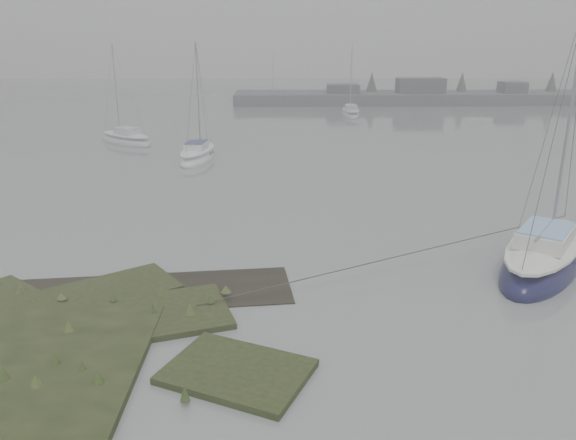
# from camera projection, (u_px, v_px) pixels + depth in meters

# --- Properties ---
(ground) EXTENTS (160.00, 160.00, 0.00)m
(ground) POSITION_uv_depth(u_px,v_px,m) (258.00, 149.00, 43.24)
(ground) COLOR slate
(ground) RESTS_ON ground
(far_shoreline) EXTENTS (60.00, 8.00, 4.15)m
(far_shoreline) POSITION_uv_depth(u_px,v_px,m) (470.00, 97.00, 73.77)
(far_shoreline) COLOR #4C4F51
(far_shoreline) RESTS_ON ground
(sailboat_main) EXTENTS (6.46, 7.53, 10.63)m
(sailboat_main) POSITION_uv_depth(u_px,v_px,m) (543.00, 259.00, 20.88)
(sailboat_main) COLOR #131237
(sailboat_main) RESTS_ON ground
(sailboat_white) EXTENTS (2.74, 6.27, 8.56)m
(sailboat_white) POSITION_uv_depth(u_px,v_px,m) (198.00, 156.00, 39.41)
(sailboat_white) COLOR white
(sailboat_white) RESTS_ON ground
(sailboat_far_a) EXTENTS (5.78, 5.34, 8.38)m
(sailboat_far_a) POSITION_uv_depth(u_px,v_px,m) (126.00, 140.00, 45.57)
(sailboat_far_a) COLOR silver
(sailboat_far_a) RESTS_ON ground
(sailboat_far_b) EXTENTS (1.89, 5.67, 7.99)m
(sailboat_far_b) POSITION_uv_depth(u_px,v_px,m) (351.00, 114.00, 61.72)
(sailboat_far_b) COLOR #B5BAC0
(sailboat_far_b) RESTS_ON ground
(sailboat_far_c) EXTENTS (5.13, 2.00, 7.10)m
(sailboat_far_c) POSITION_uv_depth(u_px,v_px,m) (278.00, 103.00, 72.03)
(sailboat_far_c) COLOR #A8AEB2
(sailboat_far_c) RESTS_ON ground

